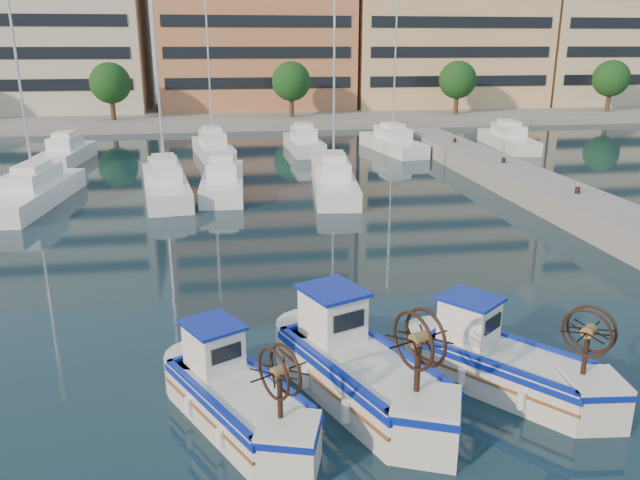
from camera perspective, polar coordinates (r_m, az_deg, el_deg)
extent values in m
plane|color=#172F3D|center=(15.08, 5.75, -14.32)|extent=(300.00, 300.00, 0.00)
cube|color=gray|center=(79.79, -6.65, 11.93)|extent=(180.00, 40.00, 0.60)
cube|color=beige|center=(79.85, -24.51, 18.33)|extent=(23.00, 14.00, 21.00)
cube|color=black|center=(73.09, -25.94, 18.37)|extent=(21.16, 0.12, 18.90)
cube|color=#E3B37E|center=(82.16, 11.17, 19.78)|extent=(23.00, 14.00, 22.00)
cube|color=black|center=(75.60, 13.07, 19.89)|extent=(21.16, 0.12, 19.80)
cube|color=beige|center=(92.46, 25.51, 18.83)|extent=(22.00, 14.00, 24.00)
cylinder|color=#3F2B19|center=(67.00, -18.40, 11.15)|extent=(0.50, 0.50, 3.00)
sphere|color=#1A4A1B|center=(66.80, -18.63, 13.45)|extent=(4.00, 4.00, 4.00)
cylinder|color=#3F2B19|center=(66.58, -2.61, 11.97)|extent=(0.50, 0.50, 3.00)
sphere|color=#1A4A1B|center=(66.38, -2.65, 14.29)|extent=(4.00, 4.00, 4.00)
cylinder|color=#3F2B19|center=(70.89, 12.33, 11.94)|extent=(0.50, 0.50, 3.00)
sphere|color=#1A4A1B|center=(70.69, 12.47, 14.11)|extent=(4.00, 4.00, 4.00)
cylinder|color=#3F2B19|center=(79.15, 24.82, 11.30)|extent=(0.50, 0.50, 3.00)
sphere|color=#1A4A1B|center=(78.98, 25.08, 13.24)|extent=(4.00, 4.00, 4.00)
cube|color=white|center=(35.23, -24.57, 3.75)|extent=(3.23, 9.46, 1.00)
cylinder|color=silver|center=(34.49, -25.75, 12.64)|extent=(0.12, 0.12, 11.00)
cube|color=white|center=(35.12, -13.93, 4.79)|extent=(3.37, 9.39, 1.00)
cylinder|color=silver|center=(34.38, -14.61, 13.76)|extent=(0.12, 0.12, 11.00)
cube|color=white|center=(35.44, -8.85, 5.21)|extent=(2.53, 8.53, 1.00)
cube|color=white|center=(35.08, 1.24, 5.29)|extent=(3.28, 9.83, 1.00)
cylinder|color=silver|center=(34.34, 1.30, 14.30)|extent=(0.12, 0.12, 11.00)
cube|color=white|center=(47.10, -22.14, 7.17)|extent=(2.84, 7.29, 1.00)
cube|color=white|center=(46.85, -9.75, 8.15)|extent=(3.27, 7.88, 1.00)
cylinder|color=silver|center=(46.29, -10.11, 14.88)|extent=(0.12, 0.12, 11.00)
cube|color=white|center=(48.49, -1.51, 8.71)|extent=(2.44, 7.26, 1.00)
cube|color=white|center=(48.77, 6.63, 8.65)|extent=(3.45, 8.58, 1.00)
cylinder|color=silver|center=(48.24, 6.86, 15.12)|extent=(0.12, 0.12, 11.00)
cube|color=white|center=(52.39, 16.77, 8.64)|extent=(3.07, 8.95, 1.00)
cube|color=silver|center=(14.03, -7.37, -14.79)|extent=(3.20, 4.09, 0.94)
cube|color=#0B1E96|center=(13.84, -7.43, -13.53)|extent=(3.30, 4.22, 0.14)
cube|color=blue|center=(13.87, -7.42, -13.73)|extent=(2.71, 3.59, 0.05)
cube|color=white|center=(14.38, -9.70, -9.60)|extent=(1.42, 1.50, 0.99)
cube|color=#0B1E96|center=(14.15, -9.81, -7.66)|extent=(1.60, 1.68, 0.07)
cylinder|color=#331E14|center=(12.32, -3.68, -14.20)|extent=(0.11, 0.11, 1.04)
cylinder|color=brown|center=(12.04, -3.73, -11.94)|extent=(0.37, 0.36, 0.25)
torus|color=#331E14|center=(11.97, -4.28, -12.13)|extent=(0.55, 0.96, 1.05)
torus|color=#331E14|center=(12.10, -3.19, -11.76)|extent=(0.55, 0.96, 1.05)
cube|color=silver|center=(14.76, 3.84, -12.54)|extent=(3.45, 4.80, 1.10)
cube|color=#0B1E96|center=(14.55, 3.87, -11.11)|extent=(3.55, 4.94, 0.17)
cube|color=blue|center=(14.58, 3.87, -11.34)|extent=(2.89, 4.23, 0.06)
cube|color=white|center=(15.17, 1.15, -6.83)|extent=(1.59, 1.71, 1.16)
cube|color=#0B1E96|center=(14.92, 1.17, -4.63)|extent=(1.80, 1.91, 0.08)
cylinder|color=#331E14|center=(12.90, 8.91, -11.54)|extent=(0.13, 0.13, 1.22)
cylinder|color=brown|center=(12.60, 9.05, -8.95)|extent=(0.42, 0.40, 0.29)
torus|color=#331E14|center=(12.51, 8.49, -9.14)|extent=(0.54, 1.16, 1.23)
torus|color=#331E14|center=(12.70, 9.60, -8.77)|extent=(0.54, 1.16, 1.23)
cube|color=silver|center=(15.78, 16.83, -11.46)|extent=(3.76, 4.10, 0.98)
cube|color=#0B1E96|center=(15.61, 16.95, -10.26)|extent=(3.88, 4.22, 0.15)
cube|color=blue|center=(15.63, 16.93, -10.45)|extent=(3.23, 3.56, 0.06)
cube|color=white|center=(15.77, 13.48, -7.12)|extent=(1.56, 1.59, 1.02)
cube|color=#0B1E96|center=(15.55, 13.63, -5.25)|extent=(1.75, 1.78, 0.07)
cylinder|color=#331E14|center=(14.80, 23.09, -9.69)|extent=(0.11, 0.11, 1.08)
cylinder|color=brown|center=(14.56, 23.36, -7.66)|extent=(0.40, 0.39, 0.26)
torus|color=#331E14|center=(14.44, 23.18, -7.85)|extent=(0.74, 0.89, 1.09)
torus|color=#331E14|center=(14.68, 23.55, -7.47)|extent=(0.74, 0.89, 1.09)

